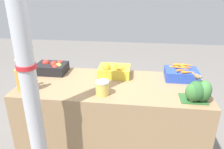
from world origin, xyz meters
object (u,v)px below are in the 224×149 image
support_pole (29,82)px  sparrow_bird (197,76)px  carrot_crate (181,74)px  juice_bottle_amber (20,77)px  orange_crate (114,70)px  juice_bottle_ruby (30,79)px  pickle_jar (102,88)px  apple_crate (52,67)px  broccoli_pile (199,91)px

support_pole → sparrow_bird: (1.22, 0.42, -0.07)m
carrot_crate → juice_bottle_amber: bearing=-163.6°
support_pole → juice_bottle_amber: support_pole is taller
sparrow_bird → orange_crate: bearing=-142.1°
sparrow_bird → juice_bottle_ruby: bearing=-111.9°
pickle_jar → apple_crate: bearing=145.1°
support_pole → juice_bottle_ruby: bearing=117.8°
support_pole → pickle_jar: bearing=43.3°
carrot_crate → pickle_jar: carrot_crate is taller
juice_bottle_ruby → sparrow_bird: bearing=0.1°
support_pole → apple_crate: 0.91m
juice_bottle_ruby → orange_crate: bearing=31.3°
juice_bottle_amber → pickle_jar: size_ratio=2.28×
support_pole → juice_bottle_ruby: size_ratio=8.60×
support_pole → broccoli_pile: size_ratio=9.63×
support_pole → orange_crate: (0.49, 0.84, -0.22)m
carrot_crate → orange_crate: bearing=-178.9°
juice_bottle_amber → juice_bottle_ruby: 0.10m
orange_crate → broccoli_pile: bearing=-30.9°
orange_crate → carrot_crate: (0.70, 0.01, -0.01)m
orange_crate → sparrow_bird: 0.86m
carrot_crate → broccoli_pile: bearing=-83.1°
broccoli_pile → sparrow_bird: 0.13m
apple_crate → sparrow_bird: (1.42, -0.44, 0.16)m
juice_bottle_amber → pickle_jar: (0.76, -0.00, -0.06)m
sparrow_bird → support_pole: bearing=-93.1°
apple_crate → juice_bottle_amber: juice_bottle_amber is taller
juice_bottle_amber → carrot_crate: bearing=16.4°
carrot_crate → broccoli_pile: 0.47m
orange_crate → juice_bottle_amber: bearing=-152.0°
juice_bottle_ruby → pickle_jar: 0.66m
apple_crate → orange_crate: orange_crate is taller
support_pole → apple_crate: bearing=102.8°
support_pole → sparrow_bird: support_pole is taller
apple_crate → juice_bottle_amber: (-0.12, -0.44, 0.06)m
support_pole → carrot_crate: 1.48m
juice_bottle_ruby → support_pole: bearing=-62.2°
pickle_jar → orange_crate: bearing=83.6°
carrot_crate → broccoli_pile: size_ratio=1.36×
carrot_crate → sparrow_bird: 0.47m
broccoli_pile → carrot_crate: bearing=96.9°
apple_crate → orange_crate: (0.68, -0.01, 0.01)m
carrot_crate → juice_bottle_amber: 1.57m
apple_crate → juice_bottle_amber: size_ratio=1.09×
juice_bottle_amber → sparrow_bird: (1.54, 0.00, 0.09)m
juice_bottle_ruby → broccoli_pile: bearing=-1.0°
support_pole → pickle_jar: support_pole is taller
support_pole → carrot_crate: bearing=35.9°
carrot_crate → sparrow_bird: bearing=-85.4°
juice_bottle_ruby → apple_crate: bearing=86.7°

